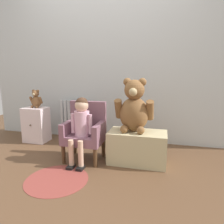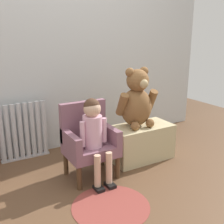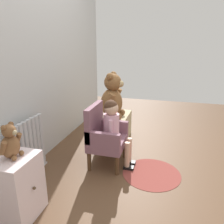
# 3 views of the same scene
# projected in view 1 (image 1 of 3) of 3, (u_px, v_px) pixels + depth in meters

# --- Properties ---
(ground_plane) EXTENTS (6.00, 6.00, 0.00)m
(ground_plane) POSITION_uv_depth(u_px,v_px,m) (73.00, 177.00, 1.97)
(ground_plane) COLOR brown
(back_wall) EXTENTS (3.80, 0.05, 2.40)m
(back_wall) POSITION_uv_depth(u_px,v_px,m) (107.00, 60.00, 2.91)
(back_wall) COLOR silver
(back_wall) RESTS_ON ground_plane
(radiator) EXTENTS (0.50, 0.05, 0.60)m
(radiator) POSITION_uv_depth(u_px,v_px,m) (75.00, 120.00, 3.08)
(radiator) COLOR #BABCC1
(radiator) RESTS_ON ground_plane
(small_dresser) EXTENTS (0.34, 0.27, 0.51)m
(small_dresser) POSITION_uv_depth(u_px,v_px,m) (36.00, 125.00, 2.96)
(small_dresser) COLOR silver
(small_dresser) RESTS_ON ground_plane
(child_armchair) EXTENTS (0.44, 0.37, 0.68)m
(child_armchair) POSITION_uv_depth(u_px,v_px,m) (85.00, 131.00, 2.35)
(child_armchair) COLOR #7F5564
(child_armchair) RESTS_ON ground_plane
(child_figure) EXTENTS (0.25, 0.35, 0.75)m
(child_figure) POSITION_uv_depth(u_px,v_px,m) (81.00, 121.00, 2.22)
(child_figure) COLOR #DEA9BF
(child_figure) RESTS_ON ground_plane
(low_bench) EXTENTS (0.64, 0.34, 0.36)m
(low_bench) POSITION_uv_depth(u_px,v_px,m) (137.00, 147.00, 2.26)
(low_bench) COLOR #C4B487
(low_bench) RESTS_ON ground_plane
(large_teddy_bear) EXTENTS (0.43, 0.30, 0.59)m
(large_teddy_bear) POSITION_uv_depth(u_px,v_px,m) (134.00, 108.00, 2.21)
(large_teddy_bear) COLOR brown
(large_teddy_bear) RESTS_ON low_bench
(small_teddy_bear) EXTENTS (0.19, 0.13, 0.26)m
(small_teddy_bear) POSITION_uv_depth(u_px,v_px,m) (36.00, 100.00, 2.91)
(small_teddy_bear) COLOR brown
(small_teddy_bear) RESTS_ON small_dresser
(floor_rug) EXTENTS (0.60, 0.60, 0.01)m
(floor_rug) POSITION_uv_depth(u_px,v_px,m) (57.00, 179.00, 1.92)
(floor_rug) COLOR brown
(floor_rug) RESTS_ON ground_plane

